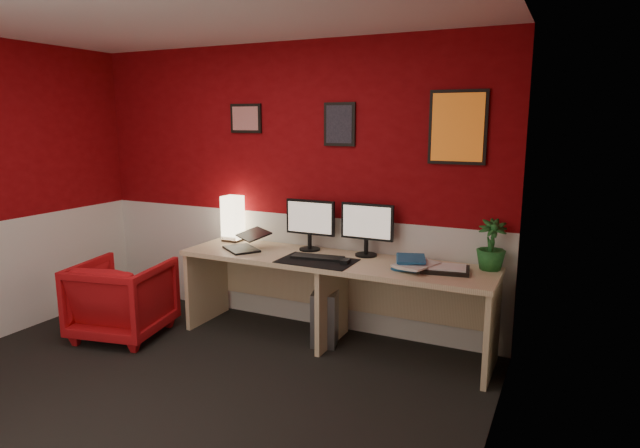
{
  "coord_description": "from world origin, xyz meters",
  "views": [
    {
      "loc": [
        2.35,
        -2.45,
        1.83
      ],
      "look_at": [
        0.6,
        1.21,
        1.05
      ],
      "focal_mm": 30.16,
      "sensor_mm": 36.0,
      "label": 1
    }
  ],
  "objects_px": {
    "desk": "(332,302)",
    "potted_plant": "(491,245)",
    "zen_tray": "(445,270)",
    "pc_tower": "(327,314)",
    "monitor_left": "(310,217)",
    "laptop": "(241,238)",
    "monitor_right": "(367,221)",
    "shoji_lamp": "(233,220)",
    "armchair": "(123,299)"
  },
  "relations": [
    {
      "from": "desk",
      "to": "potted_plant",
      "type": "distance_m",
      "value": 1.34
    },
    {
      "from": "zen_tray",
      "to": "pc_tower",
      "type": "height_order",
      "value": "zen_tray"
    },
    {
      "from": "monitor_left",
      "to": "laptop",
      "type": "bearing_deg",
      "value": -154.13
    },
    {
      "from": "desk",
      "to": "laptop",
      "type": "xyz_separation_m",
      "value": [
        -0.83,
        -0.07,
        0.47
      ]
    },
    {
      "from": "laptop",
      "to": "monitor_right",
      "type": "bearing_deg",
      "value": 50.35
    },
    {
      "from": "laptop",
      "to": "pc_tower",
      "type": "distance_m",
      "value": 0.98
    },
    {
      "from": "zen_tray",
      "to": "monitor_left",
      "type": "bearing_deg",
      "value": 172.02
    },
    {
      "from": "monitor_right",
      "to": "shoji_lamp",
      "type": "bearing_deg",
      "value": -179.92
    },
    {
      "from": "shoji_lamp",
      "to": "monitor_right",
      "type": "height_order",
      "value": "monitor_right"
    },
    {
      "from": "armchair",
      "to": "shoji_lamp",
      "type": "bearing_deg",
      "value": -137.17
    },
    {
      "from": "potted_plant",
      "to": "armchair",
      "type": "xyz_separation_m",
      "value": [
        -2.9,
        -0.83,
        -0.59
      ]
    },
    {
      "from": "desk",
      "to": "laptop",
      "type": "height_order",
      "value": "laptop"
    },
    {
      "from": "zen_tray",
      "to": "armchair",
      "type": "bearing_deg",
      "value": -166.38
    },
    {
      "from": "shoji_lamp",
      "to": "pc_tower",
      "type": "bearing_deg",
      "value": -7.86
    },
    {
      "from": "laptop",
      "to": "potted_plant",
      "type": "xyz_separation_m",
      "value": [
        2.03,
        0.29,
        0.08
      ]
    },
    {
      "from": "monitor_right",
      "to": "potted_plant",
      "type": "xyz_separation_m",
      "value": [
        0.99,
        0.01,
        -0.1
      ]
    },
    {
      "from": "zen_tray",
      "to": "pc_tower",
      "type": "bearing_deg",
      "value": 177.26
    },
    {
      "from": "pc_tower",
      "to": "shoji_lamp",
      "type": "bearing_deg",
      "value": 157.4
    },
    {
      "from": "monitor_left",
      "to": "zen_tray",
      "type": "xyz_separation_m",
      "value": [
        1.21,
        -0.17,
        -0.28
      ]
    },
    {
      "from": "laptop",
      "to": "monitor_right",
      "type": "relative_size",
      "value": 0.57
    },
    {
      "from": "shoji_lamp",
      "to": "desk",
      "type": "bearing_deg",
      "value": -10.57
    },
    {
      "from": "monitor_left",
      "to": "armchair",
      "type": "bearing_deg",
      "value": -150.15
    },
    {
      "from": "shoji_lamp",
      "to": "laptop",
      "type": "bearing_deg",
      "value": -45.38
    },
    {
      "from": "monitor_right",
      "to": "pc_tower",
      "type": "xyz_separation_m",
      "value": [
        -0.29,
        -0.14,
        -0.8
      ]
    },
    {
      "from": "laptop",
      "to": "monitor_left",
      "type": "height_order",
      "value": "monitor_left"
    },
    {
      "from": "shoji_lamp",
      "to": "monitor_left",
      "type": "relative_size",
      "value": 0.69
    },
    {
      "from": "potted_plant",
      "to": "desk",
      "type": "bearing_deg",
      "value": -169.75
    },
    {
      "from": "shoji_lamp",
      "to": "armchair",
      "type": "xyz_separation_m",
      "value": [
        -0.59,
        -0.82,
        -0.6
      ]
    },
    {
      "from": "desk",
      "to": "monitor_left",
      "type": "height_order",
      "value": "monitor_left"
    },
    {
      "from": "monitor_left",
      "to": "monitor_right",
      "type": "xyz_separation_m",
      "value": [
        0.51,
        0.02,
        0.0
      ]
    },
    {
      "from": "shoji_lamp",
      "to": "potted_plant",
      "type": "distance_m",
      "value": 2.31
    },
    {
      "from": "potted_plant",
      "to": "monitor_left",
      "type": "bearing_deg",
      "value": -178.85
    },
    {
      "from": "zen_tray",
      "to": "potted_plant",
      "type": "xyz_separation_m",
      "value": [
        0.29,
        0.2,
        0.18
      ]
    },
    {
      "from": "monitor_left",
      "to": "desk",
      "type": "bearing_deg",
      "value": -31.8
    },
    {
      "from": "shoji_lamp",
      "to": "laptop",
      "type": "xyz_separation_m",
      "value": [
        0.27,
        -0.28,
        -0.09
      ]
    },
    {
      "from": "monitor_right",
      "to": "armchair",
      "type": "bearing_deg",
      "value": -156.68
    },
    {
      "from": "monitor_left",
      "to": "potted_plant",
      "type": "bearing_deg",
      "value": 1.15
    },
    {
      "from": "monitor_right",
      "to": "armchair",
      "type": "xyz_separation_m",
      "value": [
        -1.91,
        -0.82,
        -0.69
      ]
    },
    {
      "from": "desk",
      "to": "armchair",
      "type": "distance_m",
      "value": 1.8
    },
    {
      "from": "monitor_left",
      "to": "potted_plant",
      "type": "height_order",
      "value": "monitor_left"
    },
    {
      "from": "desk",
      "to": "potted_plant",
      "type": "relative_size",
      "value": 6.84
    },
    {
      "from": "shoji_lamp",
      "to": "pc_tower",
      "type": "distance_m",
      "value": 1.26
    },
    {
      "from": "desk",
      "to": "armchair",
      "type": "relative_size",
      "value": 3.57
    },
    {
      "from": "zen_tray",
      "to": "shoji_lamp",
      "type": "bearing_deg",
      "value": 174.64
    },
    {
      "from": "armchair",
      "to": "potted_plant",
      "type": "bearing_deg",
      "value": -175.5
    },
    {
      "from": "zen_tray",
      "to": "laptop",
      "type": "bearing_deg",
      "value": -177.09
    },
    {
      "from": "shoji_lamp",
      "to": "pc_tower",
      "type": "xyz_separation_m",
      "value": [
        1.03,
        -0.14,
        -0.7
      ]
    },
    {
      "from": "desk",
      "to": "shoji_lamp",
      "type": "xyz_separation_m",
      "value": [
        -1.11,
        0.21,
        0.56
      ]
    },
    {
      "from": "monitor_left",
      "to": "potted_plant",
      "type": "relative_size",
      "value": 1.53
    },
    {
      "from": "pc_tower",
      "to": "armchair",
      "type": "height_order",
      "value": "armchair"
    }
  ]
}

